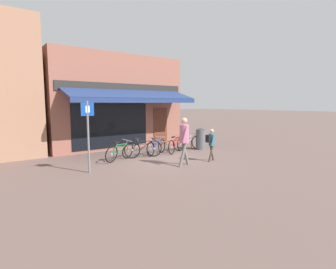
% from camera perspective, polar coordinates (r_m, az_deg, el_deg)
% --- Properties ---
extents(ground_plane, '(160.00, 160.00, 0.00)m').
position_cam_1_polar(ground_plane, '(11.27, -0.93, -5.26)').
color(ground_plane, brown).
extents(shop_front, '(7.26, 4.66, 4.88)m').
position_cam_1_polar(shop_front, '(15.02, -11.90, 6.95)').
color(shop_front, '#8E5647').
rests_on(shop_front, ground_plane).
extents(bike_rack_rail, '(4.42, 0.04, 0.57)m').
position_cam_1_polar(bike_rack_rail, '(12.17, -2.47, -2.05)').
color(bike_rack_rail, '#47494F').
rests_on(bike_rack_rail, ground_plane).
extents(bicycle_green, '(1.62, 0.76, 0.85)m').
position_cam_1_polar(bicycle_green, '(11.01, -10.43, -3.71)').
color(bicycle_green, black).
rests_on(bicycle_green, ground_plane).
extents(bicycle_black, '(1.72, 0.54, 0.88)m').
position_cam_1_polar(bicycle_black, '(11.53, -5.40, -3.07)').
color(bicycle_black, black).
rests_on(bicycle_black, ground_plane).
extents(bicycle_blue, '(1.55, 0.82, 0.80)m').
position_cam_1_polar(bicycle_blue, '(12.13, -2.56, -2.70)').
color(bicycle_blue, black).
rests_on(bicycle_blue, ground_plane).
extents(bicycle_red, '(1.53, 0.86, 0.81)m').
position_cam_1_polar(bicycle_red, '(12.59, 1.75, -2.32)').
color(bicycle_red, black).
rests_on(bicycle_red, ground_plane).
extents(bicycle_silver, '(1.81, 0.52, 0.86)m').
position_cam_1_polar(bicycle_silver, '(13.37, 4.46, -1.74)').
color(bicycle_silver, black).
rests_on(bicycle_silver, ground_plane).
extents(pedestrian_adult, '(0.64, 0.51, 1.84)m').
position_cam_1_polar(pedestrian_adult, '(9.86, 3.56, -0.40)').
color(pedestrian_adult, slate).
rests_on(pedestrian_adult, ground_plane).
extents(pedestrian_child, '(0.48, 0.36, 1.33)m').
position_cam_1_polar(pedestrian_child, '(10.79, 9.35, -1.36)').
color(pedestrian_child, '#47382D').
rests_on(pedestrian_child, ground_plane).
extents(litter_bin, '(0.51, 0.51, 1.12)m').
position_cam_1_polar(litter_bin, '(13.55, 7.13, -0.87)').
color(litter_bin, '#515459').
rests_on(litter_bin, ground_plane).
extents(parking_sign, '(0.44, 0.07, 2.44)m').
position_cam_1_polar(parking_sign, '(9.17, -17.01, 1.11)').
color(parking_sign, slate).
rests_on(parking_sign, ground_plane).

